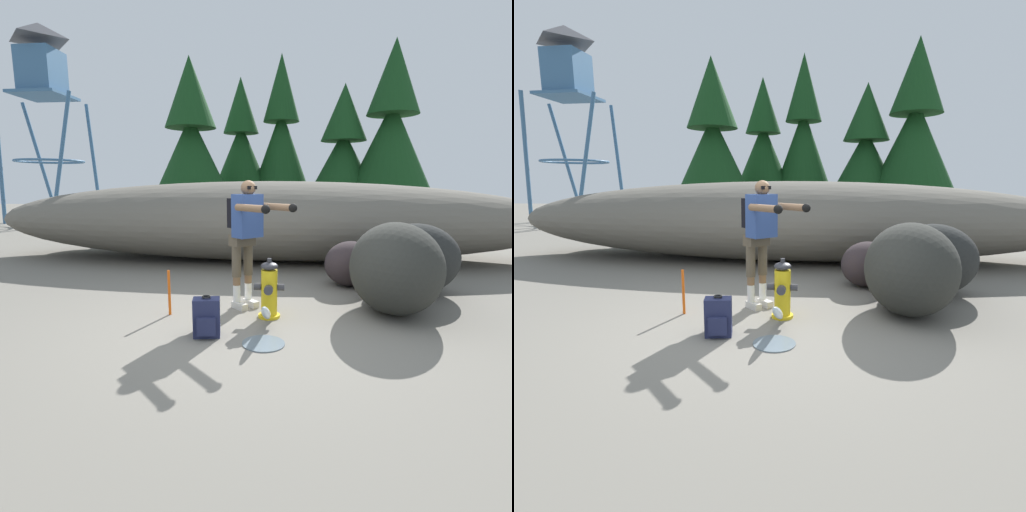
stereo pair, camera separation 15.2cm
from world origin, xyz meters
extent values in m
cube|color=slate|center=(0.00, 0.00, -0.02)|extent=(56.00, 56.00, 0.04)
ellipsoid|color=#666056|center=(0.00, 4.31, 0.89)|extent=(12.81, 3.20, 1.77)
cylinder|color=gold|center=(0.26, 0.24, 0.02)|extent=(0.28, 0.28, 0.04)
cylinder|color=gold|center=(0.26, 0.24, 0.33)|extent=(0.21, 0.21, 0.59)
ellipsoid|color=#333338|center=(0.26, 0.24, 0.68)|extent=(0.22, 0.22, 0.10)
cylinder|color=#333338|center=(0.26, 0.24, 0.75)|extent=(0.06, 0.06, 0.05)
cylinder|color=#333338|center=(0.11, 0.24, 0.40)|extent=(0.09, 0.09, 0.09)
cylinder|color=#333338|center=(0.41, 0.24, 0.40)|extent=(0.09, 0.09, 0.09)
cylinder|color=#333338|center=(0.26, 0.09, 0.40)|extent=(0.11, 0.09, 0.11)
ellipsoid|color=silver|center=(0.26, -0.27, 0.23)|extent=(0.10, 0.77, 0.45)
cylinder|color=slate|center=(0.26, -0.63, 0.01)|extent=(0.47, 0.47, 0.01)
cube|color=beige|center=(-0.03, 0.68, 0.04)|extent=(0.25, 0.26, 0.09)
cylinder|color=white|center=(-0.07, 0.73, 0.21)|extent=(0.10, 0.10, 0.24)
cylinder|color=brown|center=(-0.07, 0.73, 0.39)|extent=(0.10, 0.10, 0.12)
cylinder|color=brown|center=(-0.07, 0.73, 0.67)|extent=(0.13, 0.13, 0.45)
cube|color=beige|center=(-0.17, 0.54, 0.04)|extent=(0.25, 0.26, 0.09)
cylinder|color=white|center=(-0.21, 0.59, 0.21)|extent=(0.10, 0.10, 0.24)
cylinder|color=brown|center=(-0.21, 0.59, 0.39)|extent=(0.10, 0.10, 0.12)
cylinder|color=brown|center=(-0.21, 0.59, 0.67)|extent=(0.13, 0.13, 0.45)
cube|color=brown|center=(-0.14, 0.66, 0.95)|extent=(0.37, 0.37, 0.16)
cube|color=#2D4784|center=(-0.06, 0.57, 1.29)|extent=(0.43, 0.42, 0.57)
cube|color=black|center=(-0.20, 0.71, 1.31)|extent=(0.31, 0.31, 0.40)
sphere|color=brown|center=(-0.04, 0.56, 1.65)|extent=(0.20, 0.20, 0.20)
cube|color=black|center=(0.02, 0.50, 1.66)|extent=(0.12, 0.12, 0.04)
cylinder|color=brown|center=(0.36, 0.46, 1.41)|extent=(0.47, 0.48, 0.09)
sphere|color=black|center=(0.55, 0.27, 1.41)|extent=(0.11, 0.11, 0.11)
cylinder|color=brown|center=(0.04, 0.15, 1.41)|extent=(0.47, 0.48, 0.09)
sphere|color=black|center=(0.23, -0.04, 1.41)|extent=(0.11, 0.11, 0.11)
cube|color=#23284C|center=(-0.40, -0.47, 0.22)|extent=(0.33, 0.25, 0.44)
cube|color=#23284C|center=(-0.38, -0.59, 0.15)|extent=(0.22, 0.09, 0.20)
torus|color=black|center=(-0.40, -0.47, 0.46)|extent=(0.10, 0.10, 0.02)
cube|color=black|center=(-0.34, -0.34, 0.22)|extent=(0.05, 0.04, 0.37)
cube|color=black|center=(-0.50, -0.37, 0.22)|extent=(0.05, 0.04, 0.37)
ellipsoid|color=#2C2D29|center=(1.91, 0.62, 0.61)|extent=(1.20, 1.58, 1.21)
ellipsoid|color=#242625|center=(2.46, 1.66, 0.55)|extent=(1.43, 1.27, 1.10)
ellipsoid|color=#31282A|center=(1.51, 2.02, 0.38)|extent=(1.23, 1.23, 0.76)
cylinder|color=#47331E|center=(-3.06, 9.08, 0.63)|extent=(0.32, 0.32, 1.26)
cone|color=#143D19|center=(-3.06, 9.08, 2.66)|extent=(2.69, 2.69, 2.81)
cone|color=#143D19|center=(-3.06, 9.08, 4.77)|extent=(1.75, 1.75, 2.34)
cylinder|color=#47331E|center=(-1.67, 11.59, 0.79)|extent=(0.26, 0.26, 1.57)
cone|color=#143D19|center=(-1.67, 11.59, 2.85)|extent=(2.18, 2.18, 2.57)
cone|color=#143D19|center=(-1.67, 11.59, 4.78)|extent=(1.42, 1.42, 2.14)
cylinder|color=#47331E|center=(-0.07, 11.72, 0.80)|extent=(0.27, 0.27, 1.59)
cone|color=#143D19|center=(-0.07, 11.72, 3.13)|extent=(2.22, 2.22, 3.07)
cone|color=#143D19|center=(-0.07, 11.72, 5.43)|extent=(1.44, 1.44, 2.56)
cylinder|color=#47331E|center=(2.36, 11.35, 0.62)|extent=(0.32, 0.32, 1.23)
cone|color=#143D19|center=(2.36, 11.35, 2.50)|extent=(2.70, 2.70, 2.54)
cone|color=#143D19|center=(2.36, 11.35, 4.41)|extent=(1.75, 1.75, 2.12)
cylinder|color=#47331E|center=(4.06, 10.98, 0.79)|extent=(0.35, 0.35, 1.57)
cone|color=#143D19|center=(4.06, 10.98, 3.17)|extent=(2.93, 2.93, 3.19)
cone|color=#143D19|center=(4.06, 10.98, 5.56)|extent=(1.91, 1.91, 2.66)
cylinder|color=#386089|center=(-9.05, 13.69, 2.71)|extent=(0.98, 0.98, 5.46)
cylinder|color=#386089|center=(-11.74, 13.69, 2.71)|extent=(0.98, 0.98, 5.46)
cylinder|color=#386089|center=(-9.05, 11.00, 2.71)|extent=(0.98, 0.98, 5.46)
cylinder|color=#386089|center=(-11.74, 11.00, 2.71)|extent=(0.98, 0.98, 5.46)
torus|color=#386089|center=(-10.40, 12.35, 2.71)|extent=(2.90, 2.90, 0.10)
cube|color=#386089|center=(-10.40, 12.35, 5.49)|extent=(2.15, 2.15, 0.12)
cube|color=#386089|center=(-10.40, 12.35, 6.45)|extent=(1.51, 1.51, 1.80)
pyramid|color=#4C4C51|center=(-10.40, 12.35, 8.05)|extent=(1.94, 1.94, 0.70)
cylinder|color=#E55914|center=(-1.05, 0.21, 0.30)|extent=(0.04, 0.04, 0.60)
camera|label=1|loc=(0.59, -4.63, 1.70)|focal=27.59mm
camera|label=2|loc=(0.74, -4.61, 1.70)|focal=27.59mm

